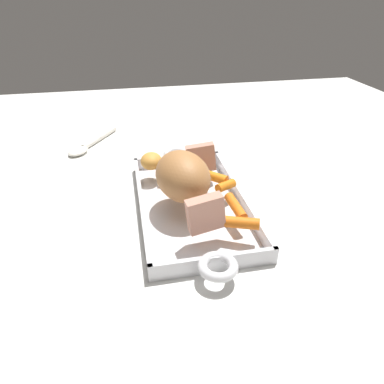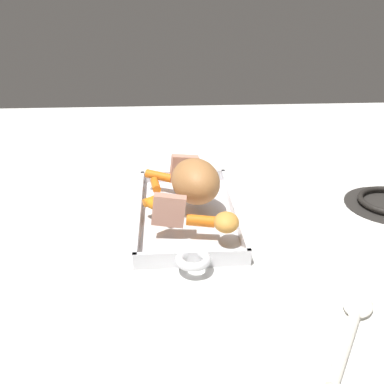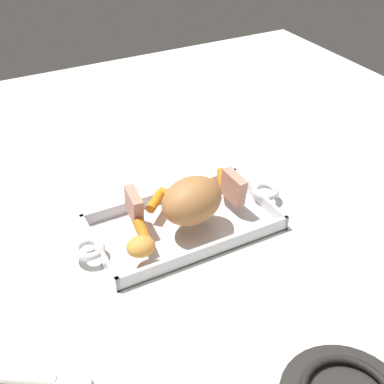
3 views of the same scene
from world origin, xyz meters
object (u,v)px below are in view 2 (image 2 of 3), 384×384
Objects in this scene: roast_slice_outer at (169,210)px; serving_spoon at (352,325)px; roasting_dish at (187,213)px; baby_carrot_short at (156,185)px; baby_carrot_center_left at (159,176)px; potato_golden_small at (226,222)px; baby_carrot_southwest at (160,207)px; pork_roast at (196,181)px; roast_slice_thick at (184,168)px; baby_carrot_southeast at (201,221)px; baby_carrot_northwest at (154,199)px.

roast_slice_outer reaches higher than serving_spoon.
baby_carrot_short is (0.07, 0.07, 0.03)m from roasting_dish.
potato_golden_small is (-0.24, -0.12, 0.01)m from baby_carrot_center_left.
roasting_dish is at bearing -138.94° from baby_carrot_short.
roasting_dish is at bearing -56.33° from baby_carrot_southwest.
baby_carrot_southwest is 0.88× the size of baby_carrot_center_left.
baby_carrot_center_left is at bearing 24.98° from roasting_dish.
pork_roast reaches higher than roast_slice_thick.
pork_roast is 2.30× the size of baby_carrot_southwest.
roasting_dish is at bearing 115.64° from pork_roast.
baby_carrot_center_left is at bearing 19.44° from baby_carrot_southeast.
pork_roast is at bearing 20.18° from potato_golden_small.
pork_roast is at bearing -85.64° from baby_carrot_northwest.
baby_carrot_southeast is at bearing 70.34° from serving_spoon.
roasting_dish is 0.10m from baby_carrot_short.
potato_golden_small is (-0.08, -0.12, 0.01)m from baby_carrot_southwest.
roast_slice_outer is 0.21m from roast_slice_thick.
roast_slice_outer is at bearing 73.46° from potato_golden_small.
baby_carrot_short is (-0.04, 0.07, -0.02)m from roast_slice_thick.
baby_carrot_southwest is 0.30× the size of serving_spoon.
roast_slice_thick is 1.08× the size of baby_carrot_southwest.
baby_carrot_northwest is 0.12m from baby_carrot_center_left.
baby_carrot_northwest is 0.04m from baby_carrot_southwest.
serving_spoon is at bearing -146.44° from baby_carrot_short.
baby_carrot_northwest is (0.00, 0.07, 0.03)m from roasting_dish.
roast_slice_outer is 0.17m from baby_carrot_short.
serving_spoon is at bearing -146.78° from potato_golden_small.
potato_golden_small is (-0.12, -0.07, 0.04)m from roasting_dish.
baby_carrot_center_left is 0.55m from serving_spoon.
roasting_dish is at bearing -23.10° from roast_slice_outer.
baby_carrot_southeast is at bearing -168.09° from roasting_dish.
serving_spoon is at bearing -148.25° from roasting_dish.
potato_golden_small is (-0.13, -0.05, -0.03)m from pork_roast.
baby_carrot_northwest is (-0.11, 0.07, -0.02)m from roast_slice_thick.
baby_carrot_northwest is at bearing 18.34° from roast_slice_outer.
roast_slice_thick reaches higher than baby_carrot_northwest.
potato_golden_small is (-0.12, -0.13, 0.01)m from baby_carrot_northwest.
roast_slice_outer reaches higher than baby_carrot_center_left.
roast_slice_outer is at bearing 76.77° from serving_spoon.
roast_slice_thick is 0.94× the size of baby_carrot_short.
roast_slice_thick is at bearing 9.94° from pork_roast.
pork_roast is (0.01, -0.02, 0.07)m from roasting_dish.
roasting_dish is 2.43× the size of serving_spoon.
baby_carrot_southeast is 0.95× the size of baby_carrot_southwest.
baby_carrot_short reaches higher than baby_carrot_northwest.
baby_carrot_center_left is (0.21, 0.02, -0.02)m from roast_slice_outer.
serving_spoon is (-0.35, -0.28, -0.04)m from baby_carrot_northwest.
potato_golden_small is 0.28× the size of serving_spoon.
baby_carrot_center_left is at bearing 33.58° from pork_roast.
roast_slice_outer is 0.94× the size of baby_carrot_center_left.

